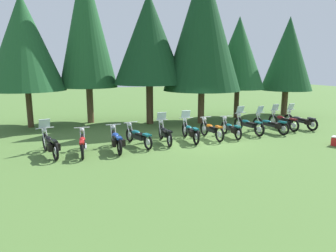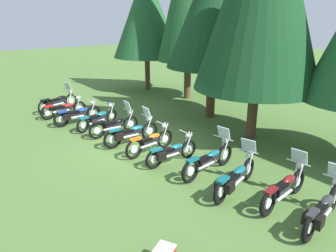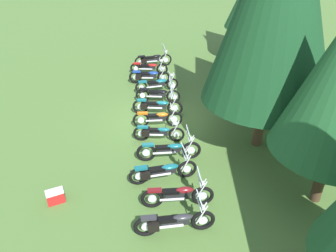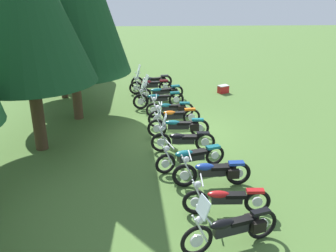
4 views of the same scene
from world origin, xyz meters
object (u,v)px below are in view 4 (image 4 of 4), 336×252
at_px(motorcycle_8, 158,99).
at_px(pine_tree_5, 72,5).
at_px(motorcycle_4, 182,139).
at_px(motorcycle_6, 174,116).
at_px(motorcycle_9, 161,92).
at_px(motorcycle_11, 152,80).
at_px(motorcycle_10, 150,85).
at_px(picnic_cooler, 223,89).
at_px(motorcycle_7, 171,108).
at_px(motorcycle_5, 179,126).
at_px(pine_tree_4, 56,9).
at_px(motorcycle_0, 232,228).
at_px(motorcycle_2, 213,171).
at_px(motorcycle_3, 190,156).
at_px(motorcycle_1, 226,199).

height_order(motorcycle_8, pine_tree_5, pine_tree_5).
distance_m(motorcycle_4, motorcycle_6, 2.43).
bearing_deg(motorcycle_6, motorcycle_9, -90.12).
relative_size(motorcycle_9, motorcycle_11, 1.00).
xyz_separation_m(motorcycle_10, motorcycle_11, (1.11, -0.13, -0.02)).
bearing_deg(picnic_cooler, motorcycle_7, 140.73).
distance_m(motorcycle_5, pine_tree_4, 8.75).
distance_m(motorcycle_8, motorcycle_9, 1.28).
bearing_deg(pine_tree_5, motorcycle_5, -149.82).
relative_size(motorcycle_10, pine_tree_4, 0.34).
bearing_deg(motorcycle_0, motorcycle_11, -100.14).
height_order(motorcycle_9, picnic_cooler, motorcycle_9).
relative_size(motorcycle_8, motorcycle_9, 1.04).
xyz_separation_m(motorcycle_2, motorcycle_10, (9.63, 1.80, 0.01)).
xyz_separation_m(motorcycle_5, motorcycle_8, (3.56, 0.73, -0.00)).
bearing_deg(motorcycle_4, pine_tree_5, -61.00).
xyz_separation_m(motorcycle_4, motorcycle_11, (8.40, 0.98, -0.02)).
distance_m(motorcycle_7, motorcycle_11, 4.91).
relative_size(motorcycle_11, pine_tree_4, 0.35).
height_order(motorcycle_6, motorcycle_8, motorcycle_8).
height_order(motorcycle_2, motorcycle_5, motorcycle_5).
bearing_deg(motorcycle_5, pine_tree_5, -57.91).
bearing_deg(motorcycle_3, motorcycle_5, -103.99).
bearing_deg(motorcycle_7, motorcycle_10, -75.87).
xyz_separation_m(motorcycle_5, pine_tree_4, (5.55, 5.52, 3.91)).
distance_m(motorcycle_5, motorcycle_7, 2.29).
xyz_separation_m(motorcycle_7, pine_tree_5, (7.25, 5.36, 3.95)).
height_order(motorcycle_2, motorcycle_9, motorcycle_9).
bearing_deg(pine_tree_4, motorcycle_0, -152.25).
height_order(motorcycle_1, motorcycle_9, motorcycle_9).
distance_m(motorcycle_3, motorcycle_4, 1.30).
xyz_separation_m(motorcycle_8, motorcycle_10, (2.46, 0.37, 0.00)).
bearing_deg(motorcycle_4, motorcycle_0, 99.47).
xyz_separation_m(motorcycle_6, picnic_cooler, (4.84, -2.98, -0.24)).
relative_size(motorcycle_6, motorcycle_8, 0.89).
xyz_separation_m(motorcycle_7, picnic_cooler, (3.71, -3.03, -0.21)).
height_order(motorcycle_3, motorcycle_6, motorcycle_6).
relative_size(motorcycle_2, motorcycle_7, 1.09).
height_order(motorcycle_8, motorcycle_11, motorcycle_8).
distance_m(motorcycle_3, motorcycle_8, 6.19).
bearing_deg(motorcycle_4, motorcycle_1, 103.78).
relative_size(motorcycle_9, motorcycle_10, 1.02).
relative_size(motorcycle_5, motorcycle_7, 1.12).
bearing_deg(motorcycle_5, motorcycle_9, -81.96).
xyz_separation_m(motorcycle_0, motorcycle_1, (1.24, -0.12, -0.07)).
bearing_deg(motorcycle_5, motorcycle_6, -81.83).
distance_m(pine_tree_4, picnic_cooler, 9.36).
distance_m(motorcycle_0, motorcycle_4, 5.00).
distance_m(motorcycle_9, picnic_cooler, 3.58).
bearing_deg(motorcycle_7, motorcycle_4, 93.46).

